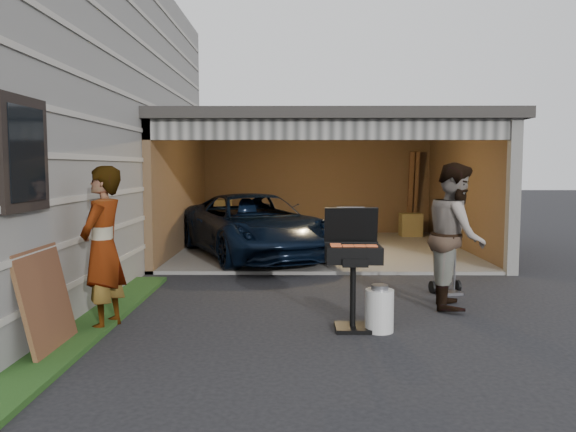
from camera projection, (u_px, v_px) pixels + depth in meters
name	position (u px, v px, depth m)	size (l,w,h in m)	color
ground	(284.00, 335.00, 6.29)	(80.00, 80.00, 0.00)	black
groundcover_strip	(46.00, 362.00, 5.32)	(0.50, 8.00, 0.06)	#193814
garage	(322.00, 167.00, 12.89)	(6.80, 6.30, 2.90)	#605E59
minivan	(253.00, 228.00, 11.42)	(2.10, 4.56, 1.27)	black
woman	(103.00, 248.00, 6.47)	(0.69, 0.45, 1.89)	#A8C3D3
man	(456.00, 235.00, 7.47)	(0.94, 0.73, 1.94)	#4C281E
bbq_grill	(353.00, 258.00, 6.45)	(0.63, 0.55, 1.40)	black
propane_tank	(379.00, 311.00, 6.40)	(0.32, 0.32, 0.49)	silver
plywood_panel	(46.00, 301.00, 5.66)	(0.05, 0.97, 1.08)	#532C1C
hand_truck	(447.00, 279.00, 8.34)	(0.48, 0.41, 1.10)	slate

